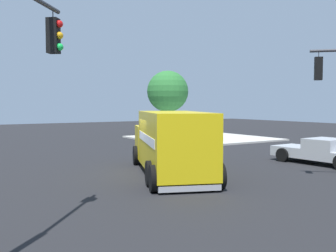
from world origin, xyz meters
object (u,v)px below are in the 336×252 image
traffic_light_primary (4,65)px  pedestrian_near_corner (197,128)px  pickup_silver (322,151)px  shade_tree_near (168,91)px  delivery_truck (171,142)px

traffic_light_primary → pedestrian_near_corner: traffic_light_primary is taller
pickup_silver → shade_tree_near: (-2.96, -20.12, 3.78)m
pedestrian_near_corner → pickup_silver: bearing=79.0°
delivery_truck → traffic_light_primary: bearing=35.9°
delivery_truck → shade_tree_near: size_ratio=1.29×
delivery_truck → pickup_silver: delivery_truck is taller
delivery_truck → shade_tree_near: shade_tree_near is taller
shade_tree_near → delivery_truck: bearing=58.1°
delivery_truck → pedestrian_near_corner: bearing=-130.6°
traffic_light_primary → pickup_silver: 17.19m
delivery_truck → pickup_silver: size_ratio=1.58×
delivery_truck → pickup_silver: bearing=169.4°
pedestrian_near_corner → shade_tree_near: 6.14m
pickup_silver → pedestrian_near_corner: bearing=-101.0°
delivery_truck → traffic_light_primary: (7.80, 5.65, 2.52)m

